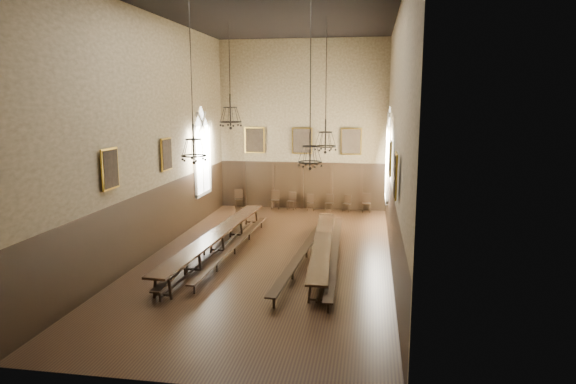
% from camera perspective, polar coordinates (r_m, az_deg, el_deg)
% --- Properties ---
extents(floor, '(9.00, 18.00, 0.02)m').
position_cam_1_polar(floor, '(19.54, -2.01, -7.20)').
color(floor, black).
rests_on(floor, ground).
extents(ceiling, '(9.00, 18.00, 0.02)m').
position_cam_1_polar(ceiling, '(18.93, -2.19, 19.86)').
color(ceiling, black).
rests_on(ceiling, ground).
extents(wall_back, '(9.00, 0.02, 9.00)m').
position_cam_1_polar(wall_back, '(27.58, 1.63, 7.39)').
color(wall_back, '#927F5A').
rests_on(wall_back, ground).
extents(wall_front, '(9.00, 0.02, 9.00)m').
position_cam_1_polar(wall_front, '(10.07, -12.27, 2.48)').
color(wall_front, '#927F5A').
rests_on(wall_front, ground).
extents(wall_left, '(0.02, 18.00, 9.00)m').
position_cam_1_polar(wall_left, '(20.08, -14.89, 6.06)').
color(wall_left, '#927F5A').
rests_on(wall_left, ground).
extents(wall_right, '(0.02, 18.00, 9.00)m').
position_cam_1_polar(wall_right, '(18.35, 11.91, 5.83)').
color(wall_right, '#927F5A').
rests_on(wall_right, ground).
extents(wainscot_panelling, '(9.00, 18.00, 2.50)m').
position_cam_1_polar(wainscot_panelling, '(19.20, -2.04, -3.61)').
color(wainscot_panelling, black).
rests_on(wainscot_panelling, floor).
extents(table_left, '(1.26, 10.57, 0.82)m').
position_cam_1_polar(table_left, '(20.01, -7.86, -5.61)').
color(table_left, black).
rests_on(table_left, floor).
extents(table_right, '(1.17, 9.30, 0.72)m').
position_cam_1_polar(table_right, '(19.07, 3.87, -6.48)').
color(table_right, black).
rests_on(table_right, floor).
extents(bench_left_outer, '(0.72, 10.06, 0.45)m').
position_cam_1_polar(bench_left_outer, '(19.87, -9.30, -6.14)').
color(bench_left_outer, black).
rests_on(bench_left_outer, floor).
extents(bench_left_inner, '(0.57, 9.10, 0.41)m').
position_cam_1_polar(bench_left_inner, '(19.84, -5.93, -6.17)').
color(bench_left_inner, black).
rests_on(bench_left_inner, floor).
extents(bench_right_inner, '(0.99, 10.71, 0.48)m').
position_cam_1_polar(bench_right_inner, '(19.35, 2.08, -6.40)').
color(bench_right_inner, black).
rests_on(bench_right_inner, floor).
extents(bench_right_outer, '(0.67, 10.19, 0.46)m').
position_cam_1_polar(bench_right_outer, '(18.94, 5.20, -6.85)').
color(bench_right_outer, black).
rests_on(bench_right_outer, floor).
extents(chair_0, '(0.57, 0.57, 1.03)m').
position_cam_1_polar(chair_0, '(28.26, -5.45, -1.15)').
color(chair_0, black).
rests_on(chair_0, floor).
extents(chair_2, '(0.49, 0.49, 0.99)m').
position_cam_1_polar(chair_2, '(27.93, -1.43, -1.26)').
color(chair_2, black).
rests_on(chair_2, floor).
extents(chair_3, '(0.49, 0.49, 0.93)m').
position_cam_1_polar(chair_3, '(27.78, 0.38, -1.36)').
color(chair_3, black).
rests_on(chair_3, floor).
extents(chair_4, '(0.42, 0.42, 0.86)m').
position_cam_1_polar(chair_4, '(27.56, 2.51, -1.51)').
color(chair_4, black).
rests_on(chair_4, floor).
extents(chair_5, '(0.44, 0.44, 0.89)m').
position_cam_1_polar(chair_5, '(27.41, 4.58, -1.58)').
color(chair_5, black).
rests_on(chair_5, floor).
extents(chair_6, '(0.48, 0.48, 0.88)m').
position_cam_1_polar(chair_6, '(27.41, 6.56, -1.62)').
color(chair_6, black).
rests_on(chair_6, floor).
extents(chair_7, '(0.44, 0.44, 0.99)m').
position_cam_1_polar(chair_7, '(27.36, 8.71, -1.62)').
color(chair_7, black).
rests_on(chair_7, floor).
extents(chandelier_back_left, '(0.94, 0.94, 4.25)m').
position_cam_1_polar(chandelier_back_left, '(21.96, -6.42, 8.43)').
color(chandelier_back_left, black).
rests_on(chandelier_back_left, ceiling).
extents(chandelier_back_right, '(0.87, 0.87, 5.15)m').
position_cam_1_polar(chandelier_back_right, '(20.61, 4.18, 6.01)').
color(chandelier_back_right, black).
rests_on(chandelier_back_right, ceiling).
extents(chandelier_front_left, '(0.84, 0.84, 5.15)m').
position_cam_1_polar(chandelier_front_left, '(17.32, -10.46, 5.13)').
color(chandelier_front_left, black).
rests_on(chandelier_front_left, ceiling).
extents(chandelier_front_right, '(0.77, 0.77, 5.24)m').
position_cam_1_polar(chandelier_front_right, '(16.14, 2.46, 4.76)').
color(chandelier_front_right, black).
rests_on(chandelier_front_right, ceiling).
extents(portrait_back_0, '(1.10, 0.12, 1.40)m').
position_cam_1_polar(portrait_back_0, '(27.97, -3.73, 5.77)').
color(portrait_back_0, '#B58B2B').
rests_on(portrait_back_0, wall_back).
extents(portrait_back_1, '(1.10, 0.12, 1.40)m').
position_cam_1_polar(portrait_back_1, '(27.50, 1.58, 5.71)').
color(portrait_back_1, '#B58B2B').
rests_on(portrait_back_1, wall_back).
extents(portrait_back_2, '(1.10, 0.12, 1.40)m').
position_cam_1_polar(portrait_back_2, '(27.27, 7.03, 5.61)').
color(portrait_back_2, '#B58B2B').
rests_on(portrait_back_2, wall_back).
extents(portrait_left_0, '(0.12, 1.00, 1.30)m').
position_cam_1_polar(portrait_left_0, '(21.01, -13.36, 4.10)').
color(portrait_left_0, '#B58B2B').
rests_on(portrait_left_0, wall_left).
extents(portrait_left_1, '(0.12, 1.00, 1.30)m').
position_cam_1_polar(portrait_left_1, '(16.98, -19.17, 2.44)').
color(portrait_left_1, '#B58B2B').
rests_on(portrait_left_1, wall_left).
extents(portrait_right_0, '(0.12, 1.00, 1.30)m').
position_cam_1_polar(portrait_right_0, '(19.41, 11.32, 3.70)').
color(portrait_right_0, '#B58B2B').
rests_on(portrait_right_0, wall_right).
extents(portrait_right_1, '(0.12, 1.00, 1.30)m').
position_cam_1_polar(portrait_right_1, '(14.95, 11.87, 1.82)').
color(portrait_right_1, '#B58B2B').
rests_on(portrait_right_1, wall_right).
extents(window_right, '(0.20, 2.20, 4.60)m').
position_cam_1_polar(window_right, '(23.92, 11.07, 4.16)').
color(window_right, white).
rests_on(window_right, wall_right).
extents(window_left, '(0.20, 2.20, 4.60)m').
position_cam_1_polar(window_left, '(25.25, -9.52, 4.51)').
color(window_left, white).
rests_on(window_left, wall_left).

